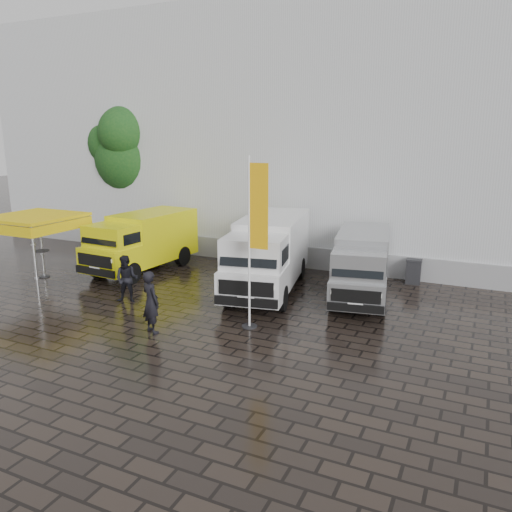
{
  "coord_description": "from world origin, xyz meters",
  "views": [
    {
      "loc": [
        6.58,
        -13.19,
        5.98
      ],
      "look_at": [
        -0.64,
        2.2,
        1.84
      ],
      "focal_mm": 35.0,
      "sensor_mm": 36.0,
      "label": 1
    }
  ],
  "objects": [
    {
      "name": "flagpole",
      "position": [
        0.22,
        0.28,
        3.04
      ],
      "size": [
        0.88,
        0.5,
        5.4
      ],
      "color": "black",
      "rests_on": "ground"
    },
    {
      "name": "ground",
      "position": [
        0.0,
        0.0,
        0.0
      ],
      "size": [
        120.0,
        120.0,
        0.0
      ],
      "primitive_type": "plane",
      "color": "black",
      "rests_on": "ground"
    },
    {
      "name": "wheelie_bin",
      "position": [
        4.06,
        7.49,
        0.51
      ],
      "size": [
        0.66,
        0.66,
        1.02
      ],
      "primitive_type": "cube",
      "rotation": [
        0.0,
        0.0,
        0.08
      ],
      "color": "black",
      "rests_on": "ground"
    },
    {
      "name": "van_silver",
      "position": [
        2.52,
        4.7,
        1.21
      ],
      "size": [
        2.82,
        5.82,
        2.42
      ],
      "primitive_type": null,
      "rotation": [
        0.0,
        0.0,
        0.18
      ],
      "color": "#9FA1A3",
      "rests_on": "ground"
    },
    {
      "name": "tree",
      "position": [
        -11.6,
        9.64,
        4.99
      ],
      "size": [
        4.33,
        4.34,
        7.77
      ],
      "color": "black",
      "rests_on": "ground"
    },
    {
      "name": "exhibition_hall",
      "position": [
        2.0,
        16.0,
        6.0
      ],
      "size": [
        44.0,
        16.0,
        12.0
      ],
      "primitive_type": "cube",
      "color": "silver",
      "rests_on": "ground"
    },
    {
      "name": "person_front",
      "position": [
        -2.52,
        -1.4,
        0.99
      ],
      "size": [
        0.85,
        0.72,
        1.97
      ],
      "primitive_type": "imported",
      "rotation": [
        0.0,
        0.0,
        2.73
      ],
      "color": "black",
      "rests_on": "ground"
    },
    {
      "name": "van_white",
      "position": [
        -0.95,
        3.96,
        1.42
      ],
      "size": [
        3.42,
        6.86,
        2.84
      ],
      "primitive_type": null,
      "rotation": [
        0.0,
        0.0,
        0.2
      ],
      "color": "silver",
      "rests_on": "ground"
    },
    {
      "name": "hall_plinth",
      "position": [
        2.0,
        7.95,
        0.5
      ],
      "size": [
        44.0,
        0.15,
        1.0
      ],
      "primitive_type": "cube",
      "color": "gray",
      "rests_on": "ground"
    },
    {
      "name": "person_tent",
      "position": [
        -5.08,
        0.58,
        0.88
      ],
      "size": [
        1.03,
        0.91,
        1.75
      ],
      "primitive_type": "imported",
      "rotation": [
        0.0,
        0.0,
        0.35
      ],
      "color": "black",
      "rests_on": "ground"
    },
    {
      "name": "canopy_tent",
      "position": [
        -10.26,
        1.24,
        2.6
      ],
      "size": [
        3.17,
        3.17,
        2.78
      ],
      "color": "silver",
      "rests_on": "ground"
    },
    {
      "name": "cocktail_table",
      "position": [
        -10.52,
        1.7,
        0.59
      ],
      "size": [
        0.6,
        0.6,
        1.18
      ],
      "primitive_type": "cylinder",
      "color": "black",
      "rests_on": "ground"
    },
    {
      "name": "van_yellow",
      "position": [
        -7.27,
        4.35,
        1.28
      ],
      "size": [
        2.5,
        5.68,
        2.56
      ],
      "primitive_type": null,
      "rotation": [
        0.0,
        0.0,
        -0.07
      ],
      "color": "#D1CF0B",
      "rests_on": "ground"
    }
  ]
}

